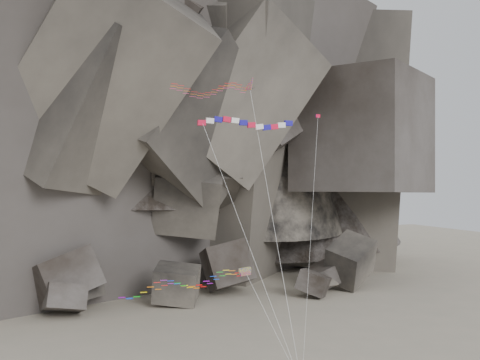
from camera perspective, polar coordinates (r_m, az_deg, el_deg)
name	(u,v)px	position (r m, az deg, el deg)	size (l,w,h in m)	color
headland	(107,62)	(125.85, -12.46, 10.86)	(110.00, 70.00, 84.00)	#595249
boulder_field	(162,286)	(92.83, -7.45, -9.91)	(67.86, 16.43, 10.00)	#47423F
delta_kite	(208,89)	(59.90, -3.07, 8.62)	(9.37, 12.19, 28.08)	red
banner_kite	(247,125)	(59.21, 0.62, 5.28)	(9.43, 10.72, 23.71)	red
parafoil_kite	(180,283)	(55.93, -5.71, -9.73)	(14.19, 8.28, 9.29)	yellow
pennant_kite	(314,179)	(59.79, 7.04, 0.14)	(7.61, 9.19, 24.27)	red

